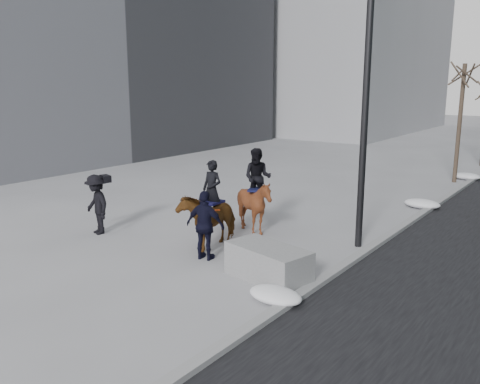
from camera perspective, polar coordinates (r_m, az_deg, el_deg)
The scene contains 10 objects.
ground at distance 12.99m, azimuth -3.17°, elevation -7.40°, with size 120.00×120.00×0.00m, color gray.
curb at distance 20.45m, azimuth 21.91°, elevation -0.73°, with size 0.25×90.00×0.12m, color gray.
planter at distance 11.53m, azimuth 3.19°, elevation -7.98°, with size 1.94×0.97×0.77m, color gray.
tree_near at distance 23.99m, azimuth 23.48°, elevation 7.67°, with size 1.20×1.20×5.66m, color #332B1E, non-canonical shape.
mounted_left at distance 13.68m, azimuth -3.47°, elevation -2.56°, with size 0.85×1.82×2.33m.
mounted_right at distance 14.79m, azimuth 1.72°, elevation -0.87°, with size 1.76×1.86×2.49m.
feeder at distance 12.65m, azimuth -3.92°, elevation -3.78°, with size 1.09×0.96×1.75m.
camera_crew at distance 15.31m, azimuth -15.79°, elevation -1.32°, with size 1.27×0.94×1.75m.
lamppost at distance 13.68m, azimuth 14.45°, elevation 14.54°, with size 0.25×1.98×9.09m.
snow_piles at distance 18.24m, azimuth 19.08°, elevation -1.73°, with size 1.24×16.86×0.31m.
Camera 1 is at (7.80, -9.40, 4.41)m, focal length 38.00 mm.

